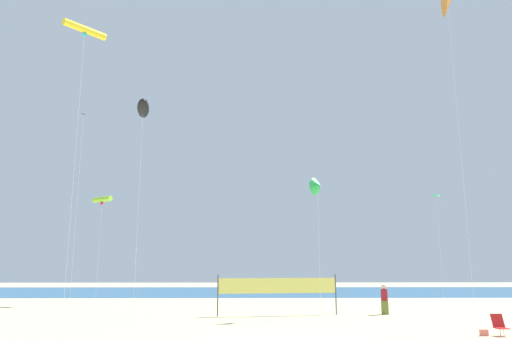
# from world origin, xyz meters

# --- Properties ---
(ocean_band) EXTENTS (120.00, 20.00, 0.01)m
(ocean_band) POSITION_xyz_m (0.00, 35.15, 0.00)
(ocean_band) COLOR #28608C
(ocean_band) RESTS_ON ground
(beachgoer_maroon_shirt) EXTENTS (0.41, 0.41, 1.79)m
(beachgoer_maroon_shirt) POSITION_xyz_m (7.14, 11.28, 0.96)
(beachgoer_maroon_shirt) COLOR olive
(beachgoer_maroon_shirt) RESTS_ON ground
(folding_beach_chair) EXTENTS (0.52, 0.65, 0.89)m
(folding_beach_chair) POSITION_xyz_m (9.66, 2.70, 0.47)
(folding_beach_chair) COLOR red
(folding_beach_chair) RESTS_ON ground
(volleyball_net) EXTENTS (7.26, 0.99, 2.40)m
(volleyball_net) POSITION_xyz_m (0.57, 10.85, 1.63)
(volleyball_net) COLOR #4C4C51
(volleyball_net) RESTS_ON ground
(beach_handbag) EXTENTS (0.33, 0.16, 0.26)m
(beach_handbag) POSITION_xyz_m (8.93, 2.65, 0.13)
(beach_handbag) COLOR #EA7260
(beach_handbag) RESTS_ON ground
(kite_green_delta) EXTENTS (1.06, 1.06, 8.17)m
(kite_green_delta) POSITION_xyz_m (2.97, 9.67, 7.64)
(kite_green_delta) COLOR silver
(kite_green_delta) RESTS_ON ground
(kite_orange_delta) EXTENTS (0.72, 1.74, 18.06)m
(kite_orange_delta) POSITION_xyz_m (9.70, 4.98, 17.19)
(kite_orange_delta) COLOR silver
(kite_orange_delta) RESTS_ON ground
(kite_lime_tube) EXTENTS (1.88, 1.39, 8.35)m
(kite_lime_tube) POSITION_xyz_m (-13.07, 19.51, 8.12)
(kite_lime_tube) COLOR silver
(kite_lime_tube) RESTS_ON ground
(kite_green_diamond) EXTENTS (0.70, 0.71, 8.59)m
(kite_green_diamond) POSITION_xyz_m (13.78, 18.60, 8.32)
(kite_green_diamond) COLOR silver
(kite_green_diamond) RESTS_ON ground
(kite_black_inflatable) EXTENTS (1.09, 2.20, 12.72)m
(kite_black_inflatable) POSITION_xyz_m (-7.54, 8.62, 12.16)
(kite_black_inflatable) COLOR silver
(kite_black_inflatable) RESTS_ON ground
(kite_black_diamond) EXTENTS (0.41, 0.41, 14.23)m
(kite_black_diamond) POSITION_xyz_m (-13.66, 15.69, 13.01)
(kite_black_diamond) COLOR silver
(kite_black_diamond) RESTS_ON ground
(kite_yellow_tube) EXTENTS (1.94, 2.04, 15.79)m
(kite_yellow_tube) POSITION_xyz_m (-10.18, 5.46, 15.54)
(kite_yellow_tube) COLOR silver
(kite_yellow_tube) RESTS_ON ground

